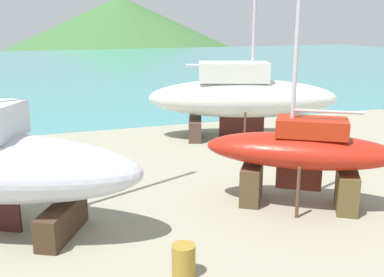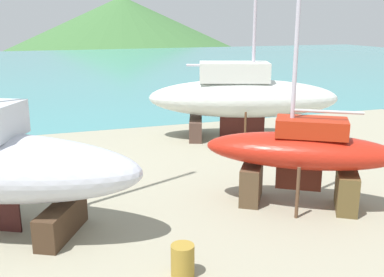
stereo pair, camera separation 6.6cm
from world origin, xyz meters
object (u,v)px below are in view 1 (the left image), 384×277
Objects in this scene: sailboat_large_starboard at (301,153)px; sailboat_far_slipway at (242,97)px; barrel_tar_black at (5,147)px; barrel_rust_far at (184,260)px.

sailboat_large_starboard is 0.57× the size of sailboat_far_slipway.
sailboat_far_slipway reaches higher than sailboat_large_starboard.
barrel_tar_black is (-12.66, 0.64, -1.98)m from sailboat_far_slipway.
barrel_rust_far is (-5.48, -3.21, -1.54)m from sailboat_large_starboard.
sailboat_large_starboard is at bearing -44.31° from barrel_tar_black.
sailboat_large_starboard reaches higher than barrel_tar_black.
sailboat_far_slipway is 21.57× the size of barrel_tar_black.
sailboat_large_starboard is 6.54m from barrel_rust_far.
barrel_tar_black is at bearing 110.46° from barrel_rust_far.
barrel_tar_black is (-5.03, 13.47, -0.02)m from barrel_rust_far.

